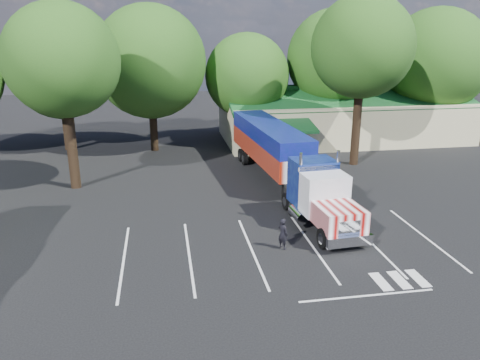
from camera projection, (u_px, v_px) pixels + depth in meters
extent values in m
plane|color=black|center=(234.00, 208.00, 29.49)|extent=(120.00, 120.00, 0.00)
cube|color=#BCB48B|center=(341.00, 119.00, 47.99)|extent=(24.00, 11.00, 4.00)
cube|color=#154A21|center=(352.00, 98.00, 44.98)|extent=(24.20, 6.25, 2.10)
cube|color=#154A21|center=(335.00, 92.00, 49.48)|extent=(24.20, 6.25, 2.10)
cube|color=#BCB48B|center=(279.00, 140.00, 41.56)|extent=(5.00, 2.50, 2.80)
cube|color=#154A21|center=(283.00, 126.00, 39.88)|extent=(5.40, 3.19, 0.80)
cylinder|color=black|center=(67.00, 128.00, 43.54)|extent=(0.70, 0.70, 4.00)
sphere|color=#1D4E16|center=(60.00, 72.00, 41.97)|extent=(8.40, 8.40, 8.40)
cylinder|color=black|center=(154.00, 127.00, 43.26)|extent=(0.70, 0.70, 4.30)
sphere|color=#1D4E16|center=(150.00, 62.00, 41.45)|extent=(10.00, 10.00, 10.00)
cylinder|color=black|center=(247.00, 125.00, 46.01)|extent=(0.70, 0.70, 3.60)
sphere|color=#1D4E16|center=(247.00, 76.00, 44.54)|extent=(8.00, 8.00, 8.00)
cylinder|color=black|center=(332.00, 117.00, 47.76)|extent=(0.70, 0.70, 4.50)
sphere|color=#1D4E16|center=(336.00, 58.00, 45.97)|extent=(9.60, 9.60, 9.60)
cylinder|color=black|center=(428.00, 119.00, 48.30)|extent=(0.70, 0.70, 3.90)
sphere|color=#1D4E16|center=(436.00, 61.00, 46.52)|extent=(10.40, 10.40, 10.40)
cylinder|color=black|center=(72.00, 147.00, 32.55)|extent=(0.70, 0.70, 6.00)
sphere|color=#1D4E16|center=(62.00, 60.00, 30.76)|extent=(7.60, 7.60, 7.60)
cylinder|color=black|center=(356.00, 126.00, 38.30)|extent=(0.70, 0.70, 6.50)
sphere|color=#1D4E16|center=(362.00, 47.00, 36.39)|extent=(8.00, 8.00, 8.00)
cube|color=black|center=(320.00, 213.00, 26.79)|extent=(1.52, 6.96, 0.25)
cube|color=white|center=(350.00, 241.00, 23.41)|extent=(2.48, 0.44, 0.54)
cube|color=white|center=(349.00, 229.00, 23.41)|extent=(1.19, 0.21, 0.89)
cube|color=white|center=(339.00, 217.00, 24.40)|extent=(2.44, 2.53, 1.13)
cube|color=silver|center=(324.00, 194.00, 26.04)|extent=(2.58, 1.76, 2.27)
cube|color=black|center=(330.00, 189.00, 25.29)|extent=(2.27, 0.25, 0.99)
cube|color=white|center=(320.00, 168.00, 26.42)|extent=(2.56, 0.30, 0.25)
cube|color=#0C1256|center=(312.00, 181.00, 27.62)|extent=(2.61, 2.16, 2.66)
cylinder|color=white|center=(300.00, 182.00, 26.43)|extent=(0.19, 0.19, 3.35)
cylinder|color=white|center=(337.00, 179.00, 26.95)|extent=(0.19, 0.19, 3.35)
cylinder|color=white|center=(298.00, 214.00, 26.58)|extent=(0.77, 1.62, 0.65)
cylinder|color=white|center=(341.00, 210.00, 27.19)|extent=(0.77, 1.62, 0.65)
cube|color=silver|center=(269.00, 149.00, 35.57)|extent=(3.53, 12.78, 1.48)
cube|color=#091D56|center=(269.00, 132.00, 35.17)|extent=(3.53, 12.78, 1.18)
cube|color=black|center=(254.00, 152.00, 39.79)|extent=(1.45, 3.53, 0.35)
cube|color=black|center=(283.00, 189.00, 30.93)|extent=(0.13, 0.13, 1.38)
cube|color=black|center=(302.00, 188.00, 31.25)|extent=(0.13, 0.13, 1.38)
cube|color=white|center=(247.00, 150.00, 42.01)|extent=(2.37, 0.30, 0.12)
cylinder|color=black|center=(324.00, 238.00, 23.97)|extent=(0.43, 1.11, 1.08)
cylinder|color=black|center=(360.00, 234.00, 24.45)|extent=(0.43, 1.11, 1.08)
cylinder|color=black|center=(293.00, 207.00, 28.16)|extent=(0.43, 1.11, 1.08)
cylinder|color=black|center=(325.00, 204.00, 28.64)|extent=(0.43, 1.11, 1.08)
cylinder|color=black|center=(287.00, 201.00, 29.17)|extent=(0.43, 1.11, 1.08)
cylinder|color=black|center=(318.00, 199.00, 29.64)|extent=(0.43, 1.11, 1.08)
cylinder|color=black|center=(245.00, 158.00, 38.91)|extent=(0.43, 1.11, 1.08)
cylinder|color=black|center=(268.00, 157.00, 39.39)|extent=(0.43, 1.11, 1.08)
cylinder|color=black|center=(241.00, 155.00, 40.01)|extent=(0.43, 1.11, 1.08)
cylinder|color=black|center=(264.00, 154.00, 40.48)|extent=(0.43, 1.11, 1.08)
imported|color=black|center=(283.00, 234.00, 23.86)|extent=(0.65, 0.72, 1.65)
imported|color=black|center=(279.00, 174.00, 34.87)|extent=(1.01, 2.04, 1.02)
imported|color=#B3B5BC|center=(297.00, 142.00, 43.70)|extent=(4.65, 2.82, 1.45)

